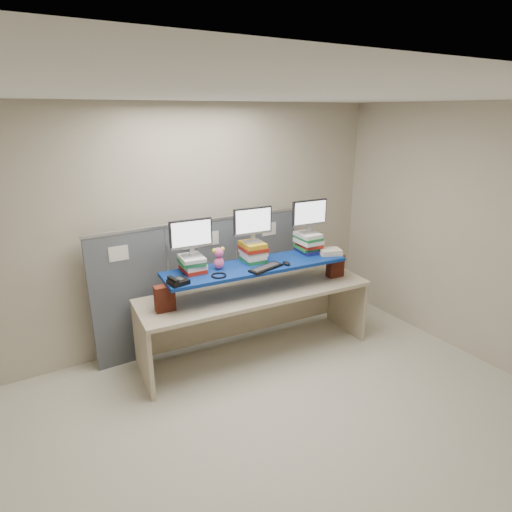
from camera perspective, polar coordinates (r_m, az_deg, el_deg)
room at (r=3.45m, az=4.94°, el=-3.41°), size 5.00×4.00×2.80m
cubicle_partition at (r=5.12m, az=-7.00°, el=-3.46°), size 2.60×0.06×1.53m
desk at (r=4.85m, az=-0.00°, el=-6.33°), size 2.68×0.97×0.80m
brick_pier_left at (r=4.36m, az=-12.07°, el=-5.55°), size 0.20×0.12×0.27m
brick_pier_right at (r=5.21m, az=10.52°, el=-1.31°), size 0.20×0.12×0.27m
blue_board at (r=4.68m, az=0.00°, el=-1.37°), size 2.08×0.67×0.04m
book_stack_left at (r=4.50m, az=-8.47°, el=-1.01°), size 0.28×0.32×0.17m
book_stack_center at (r=4.74m, az=-0.39°, el=0.59°), size 0.28×0.32×0.22m
book_stack_right at (r=5.09m, az=6.97°, el=1.81°), size 0.27×0.32×0.24m
monitor_left at (r=4.41m, az=-8.65°, el=2.72°), size 0.45×0.14×0.39m
monitor_center at (r=4.65m, az=-0.44°, el=4.46°), size 0.45×0.14×0.39m
monitor_right at (r=5.00m, az=7.14°, el=5.53°), size 0.45×0.14×0.39m
keyboard at (r=4.54m, az=1.31°, el=-1.58°), size 0.42×0.23×0.03m
mouse at (r=4.67m, az=4.05°, el=-0.96°), size 0.07×0.12×0.04m
desk_phone at (r=4.22m, az=-10.41°, el=-3.34°), size 0.20×0.19×0.08m
headset at (r=4.36m, az=-4.98°, el=-2.58°), size 0.17×0.17×0.02m
plush_toy at (r=4.52m, az=-4.98°, el=-0.28°), size 0.14×0.10×0.24m
binder_stack at (r=5.08m, az=9.86°, el=0.58°), size 0.30×0.27×0.06m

